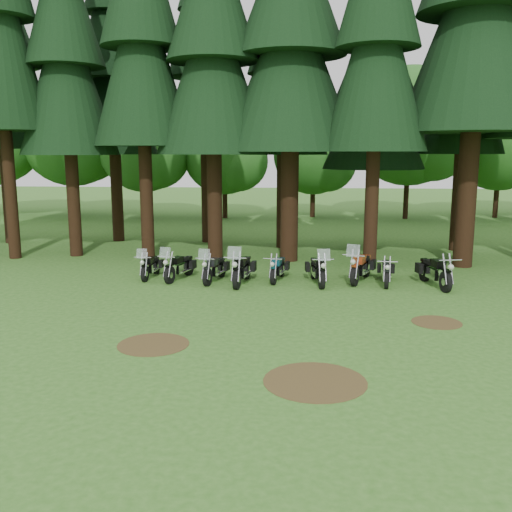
% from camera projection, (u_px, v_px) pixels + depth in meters
% --- Properties ---
extents(ground, '(120.00, 120.00, 0.00)m').
position_uv_depth(ground, '(277.00, 324.00, 15.98)').
color(ground, '#336C20').
rests_on(ground, ground).
extents(pine_front_2, '(4.32, 4.32, 16.22)m').
position_uv_depth(pine_front_2, '(64.00, 35.00, 24.66)').
color(pine_front_2, '#311C10').
rests_on(pine_front_2, ground).
extents(pine_front_3, '(4.32, 4.32, 17.57)m').
position_uv_depth(pine_front_3, '(140.00, 12.00, 23.91)').
color(pine_front_3, '#311C10').
rests_on(pine_front_3, ground).
extents(pine_front_4, '(4.95, 4.95, 16.33)m').
position_uv_depth(pine_front_4, '(212.00, 29.00, 23.69)').
color(pine_front_4, '#311C10').
rests_on(pine_front_4, ground).
extents(pine_front_5, '(5.81, 5.81, 16.72)m').
position_uv_depth(pine_front_5, '(291.00, 22.00, 23.41)').
color(pine_front_5, '#311C10').
rests_on(pine_front_5, ground).
extents(pine_front_6, '(4.15, 4.15, 16.75)m').
position_uv_depth(pine_front_6, '(379.00, 11.00, 21.74)').
color(pine_front_6, '#311C10').
rests_on(pine_front_6, ground).
extents(pine_back_1, '(4.52, 4.52, 16.22)m').
position_uv_depth(pine_back_1, '(111.00, 53.00, 29.05)').
color(pine_back_1, '#311C10').
rests_on(pine_back_1, ground).
extents(pine_back_2, '(4.85, 4.85, 16.30)m').
position_uv_depth(pine_back_2, '(205.00, 50.00, 28.69)').
color(pine_back_2, '#311C10').
rests_on(pine_back_2, ground).
extents(pine_back_3, '(4.35, 4.35, 16.20)m').
position_uv_depth(pine_back_3, '(284.00, 45.00, 26.93)').
color(pine_back_3, '#311C10').
rests_on(pine_back_3, ground).
extents(pine_back_4, '(4.94, 4.94, 13.78)m').
position_uv_depth(pine_back_4, '(376.00, 77.00, 27.13)').
color(pine_back_4, '#311C10').
rests_on(pine_back_4, ground).
extents(pine_back_5, '(3.94, 3.94, 16.33)m').
position_uv_depth(pine_back_5, '(468.00, 40.00, 26.13)').
color(pine_back_5, '#311C10').
rests_on(pine_back_5, ground).
extents(decid_1, '(7.91, 7.69, 9.88)m').
position_uv_depth(decid_1, '(76.00, 136.00, 41.50)').
color(decid_1, '#311C10').
rests_on(decid_1, ground).
extents(decid_2, '(6.72, 6.53, 8.40)m').
position_uv_depth(decid_2, '(147.00, 148.00, 40.23)').
color(decid_2, '#311C10').
rests_on(decid_2, ground).
extents(decid_3, '(6.12, 5.95, 7.65)m').
position_uv_depth(decid_3, '(228.00, 155.00, 40.18)').
color(decid_3, '#311C10').
rests_on(decid_3, ground).
extents(decid_4, '(5.93, 5.76, 7.41)m').
position_uv_depth(decid_4, '(317.00, 157.00, 40.85)').
color(decid_4, '#311C10').
rests_on(decid_4, ground).
extents(decid_5, '(8.45, 8.21, 10.56)m').
position_uv_depth(decid_5, '(415.00, 129.00, 39.35)').
color(decid_5, '#311C10').
rests_on(decid_5, ground).
extents(decid_6, '(7.06, 6.86, 8.82)m').
position_uv_depth(decid_6, '(506.00, 145.00, 40.26)').
color(decid_6, '#311C10').
rests_on(decid_6, ground).
extents(dirt_patch_0, '(1.80, 1.80, 0.01)m').
position_uv_depth(dirt_patch_0, '(153.00, 344.00, 14.27)').
color(dirt_patch_0, '#4C3D1E').
rests_on(dirt_patch_0, ground).
extents(dirt_patch_1, '(1.40, 1.40, 0.01)m').
position_uv_depth(dirt_patch_1, '(437.00, 322.00, 16.10)').
color(dirt_patch_1, '#4C3D1E').
rests_on(dirt_patch_1, ground).
extents(dirt_patch_2, '(2.20, 2.20, 0.01)m').
position_uv_depth(dirt_patch_2, '(315.00, 381.00, 11.98)').
color(dirt_patch_2, '#4C3D1E').
rests_on(dirt_patch_2, ground).
extents(motorcycle_0, '(0.40, 2.06, 1.30)m').
position_uv_depth(motorcycle_0, '(151.00, 267.00, 21.70)').
color(motorcycle_0, black).
rests_on(motorcycle_0, ground).
extents(motorcycle_1, '(0.85, 2.21, 1.40)m').
position_uv_depth(motorcycle_1, '(179.00, 267.00, 21.41)').
color(motorcycle_1, black).
rests_on(motorcycle_1, ground).
extents(motorcycle_2, '(0.70, 2.23, 1.40)m').
position_uv_depth(motorcycle_2, '(215.00, 269.00, 21.08)').
color(motorcycle_2, black).
rests_on(motorcycle_2, ground).
extents(motorcycle_3, '(0.60, 2.51, 1.58)m').
position_uv_depth(motorcycle_3, '(242.00, 270.00, 20.67)').
color(motorcycle_3, black).
rests_on(motorcycle_3, ground).
extents(motorcycle_4, '(0.46, 2.08, 0.85)m').
position_uv_depth(motorcycle_4, '(278.00, 269.00, 21.28)').
color(motorcycle_4, black).
rests_on(motorcycle_4, ground).
extents(motorcycle_5, '(0.65, 2.36, 1.48)m').
position_uv_depth(motorcycle_5, '(318.00, 270.00, 20.71)').
color(motorcycle_5, black).
rests_on(motorcycle_5, ground).
extents(motorcycle_6, '(1.14, 2.44, 1.57)m').
position_uv_depth(motorcycle_6, '(361.00, 268.00, 21.09)').
color(motorcycle_6, black).
rests_on(motorcycle_6, ground).
extents(motorcycle_7, '(0.40, 2.13, 0.87)m').
position_uv_depth(motorcycle_7, '(386.00, 272.00, 20.70)').
color(motorcycle_7, black).
rests_on(motorcycle_7, ground).
extents(motorcycle_8, '(0.68, 2.44, 1.00)m').
position_uv_depth(motorcycle_8, '(435.00, 272.00, 20.30)').
color(motorcycle_8, black).
rests_on(motorcycle_8, ground).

